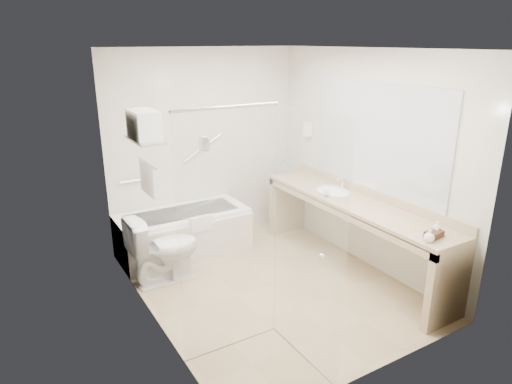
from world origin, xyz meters
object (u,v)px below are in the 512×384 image
vanity_counter (353,218)px  water_bottle_left (284,168)px  bathtub (184,233)px  toilet (164,249)px  amenity_basket (434,234)px

vanity_counter → water_bottle_left: bearing=94.9°
bathtub → water_bottle_left: bearing=-5.6°
bathtub → vanity_counter: vanity_counter is taller
bathtub → toilet: (-0.45, -0.54, 0.11)m
toilet → bathtub: bearing=-40.6°
bathtub → amenity_basket: bearing=-59.7°
toilet → amenity_basket: (1.92, -1.98, 0.50)m
bathtub → toilet: 0.71m
bathtub → vanity_counter: size_ratio=0.59×
toilet → amenity_basket: bearing=-136.6°
bathtub → amenity_basket: (1.47, -2.52, 0.60)m
vanity_counter → toilet: vanity_counter is taller
vanity_counter → bathtub: bearing=137.6°
vanity_counter → amenity_basket: vanity_counter is taller
vanity_counter → amenity_basket: 1.15m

